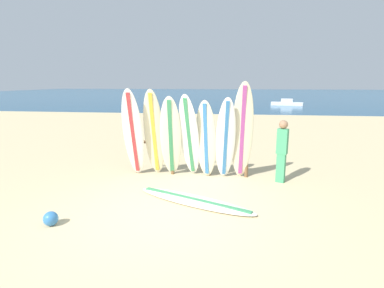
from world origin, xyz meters
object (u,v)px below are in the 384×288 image
Objects in this scene: surfboard_leaning_center_right at (206,140)px; beach_ball at (51,219)px; surfboard_rack at (191,151)px; beachgoer_standing at (282,149)px; surfboard_lying_on_sand at (194,200)px; surfboard_leaning_left at (154,133)px; surfboard_leaning_right at (226,139)px; surfboard_leaning_far_left at (133,134)px; surfboard_leaning_center_left at (171,138)px; surfboard_leaning_far_right at (242,132)px; small_boat_offshore at (287,103)px; surfboard_leaning_center at (189,137)px.

surfboard_leaning_center_right reaches higher than beach_ball.
surfboard_rack is 2.30m from beachgoer_standing.
beach_ball is at bearing -150.03° from surfboard_lying_on_sand.
beach_ball is at bearing -146.09° from beachgoer_standing.
surfboard_leaning_left is at bearing 179.14° from beachgoer_standing.
surfboard_leaning_left reaches higher than surfboard_leaning_right.
surfboard_leaning_left reaches higher than surfboard_rack.
surfboard_leaning_center_left is (0.94, 0.09, -0.09)m from surfboard_leaning_far_left.
surfboard_leaning_far_right is 0.75× the size of small_boat_offshore.
surfboard_leaning_center_right is at bearing 86.25° from surfboard_lying_on_sand.
surfboard_leaning_far_right is at bearing 4.03° from surfboard_leaning_far_left.
surfboard_leaning_far_left is 0.52m from surfboard_leaning_left.
surfboard_leaning_far_left is 2.71m from surfboard_leaning_far_right.
surfboard_leaning_left is 9.12× the size of beach_ball.
surfboard_leaning_far_left is 2.97m from beach_ball.
surfboard_leaning_left reaches higher than surfboard_leaning_center_left.
beachgoer_standing is at bearing 0.03° from surfboard_leaning_center.
surfboard_leaning_right is 0.64× the size of small_boat_offshore.
surfboard_leaning_left reaches higher than beachgoer_standing.
surfboard_leaning_center_left is 1.77m from surfboard_leaning_far_right.
surfboard_rack is at bearing 172.44° from beachgoer_standing.
beach_ball is (-8.73, -27.96, -0.13)m from small_boat_offshore.
surfboard_leaning_left reaches higher than surfboard_lying_on_sand.
beachgoer_standing is (1.85, -0.04, -0.16)m from surfboard_leaning_center_right.
beach_ball is (-1.09, -2.91, -1.01)m from surfboard_leaning_left.
surfboard_lying_on_sand is 2.61m from beachgoer_standing.
surfboard_leaning_left is 2.22m from surfboard_leaning_far_right.
surfboard_lying_on_sand is at bearing -62.39° from surfboard_leaning_center_left.
surfboard_leaning_left reaches higher than small_boat_offshore.
small_boat_offshore is 29.29m from beach_ball.
surfboard_leaning_center_right is at bearing 5.52° from surfboard_leaning_center_left.
surfboard_leaning_center is 0.42m from surfboard_leaning_center_right.
surfboard_leaning_center_left is at bearing -174.48° from surfboard_leaning_center_right.
surfboard_leaning_right is at bearing -166.54° from surfboard_leaning_far_right.
surfboard_lying_on_sand is 2.67m from beach_ball.
surfboard_leaning_center_left is 3.34m from beach_ball.
surfboard_leaning_far_right is at bearing 41.42° from beach_ball.
surfboard_leaning_far_left reaches higher than surfboard_leaning_center_right.
surfboard_leaning_center_left reaches higher than surfboard_rack.
surfboard_leaning_left is 0.84× the size of surfboard_lying_on_sand.
surfboard_leaning_center_right is at bearing -0.51° from surfboard_leaning_left.
surfboard_leaning_center_left is 0.98× the size of surfboard_leaning_center.
surfboard_rack is at bearing 17.70° from surfboard_leaning_far_left.
surfboard_leaning_right is (0.90, -0.04, -0.03)m from surfboard_leaning_center.
surfboard_rack is 1.32× the size of surfboard_leaning_left.
surfboard_leaning_far_right is 1.60× the size of beachgoer_standing.
surfboard_leaning_left is (-0.90, -0.25, 0.50)m from surfboard_rack.
surfboard_leaning_center_left is at bearing -178.97° from beachgoer_standing.
surfboard_rack is at bearing 92.53° from surfboard_leaning_center.
surfboard_leaning_far_right is 1.03m from beachgoer_standing.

